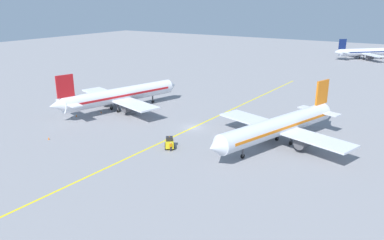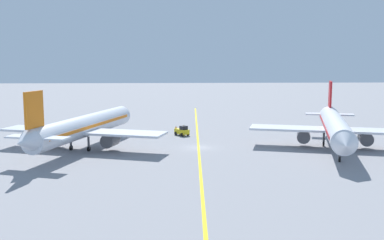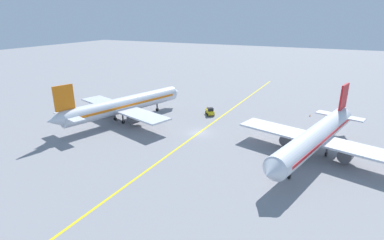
{
  "view_description": "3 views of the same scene",
  "coord_description": "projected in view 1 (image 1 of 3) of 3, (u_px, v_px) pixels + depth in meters",
  "views": [
    {
      "loc": [
        40.78,
        -64.35,
        26.09
      ],
      "look_at": [
        1.27,
        -2.36,
        2.57
      ],
      "focal_mm": 35.0,
      "sensor_mm": 36.0,
      "label": 1
    },
    {
      "loc": [
        4.33,
        74.43,
        15.0
      ],
      "look_at": [
        1.15,
        1.27,
        4.9
      ],
      "focal_mm": 42.0,
      "sensor_mm": 36.0,
      "label": 2
    },
    {
      "loc": [
        -23.86,
        53.52,
        23.09
      ],
      "look_at": [
        0.39,
        2.71,
        3.6
      ],
      "focal_mm": 28.0,
      "sensor_mm": 36.0,
      "label": 3
    }
  ],
  "objects": [
    {
      "name": "ground_plane",
      "position": [
        193.0,
        128.0,
        80.51
      ],
      "size": [
        400.0,
        400.0,
        0.0
      ],
      "primitive_type": "plane",
      "color": "gray"
    },
    {
      "name": "apron_yellow_centreline",
      "position": [
        193.0,
        128.0,
        80.51
      ],
      "size": [
        5.41,
        119.91,
        0.01
      ],
      "primitive_type": "cube",
      "rotation": [
        0.0,
        0.0,
        -0.04
      ],
      "color": "yellow",
      "rests_on": "ground"
    },
    {
      "name": "airplane_at_gate",
      "position": [
        119.0,
        96.0,
        92.39
      ],
      "size": [
        28.37,
        34.97,
        10.6
      ],
      "color": "silver",
      "rests_on": "ground"
    },
    {
      "name": "airplane_adjacent_stand",
      "position": [
        280.0,
        126.0,
        69.9
      ],
      "size": [
        28.28,
        34.76,
        10.6
      ],
      "color": "silver",
      "rests_on": "ground"
    },
    {
      "name": "airplane_distant_taxiing",
      "position": [
        365.0,
        52.0,
        173.21
      ],
      "size": [
        24.7,
        24.48,
        9.54
      ],
      "color": "silver",
      "rests_on": "ground"
    },
    {
      "name": "baggage_tug_white",
      "position": [
        169.0,
        143.0,
        69.28
      ],
      "size": [
        2.99,
        3.3,
        2.11
      ],
      "color": "gold",
      "rests_on": "ground"
    },
    {
      "name": "ground_crew_worker",
      "position": [
        171.0,
        146.0,
        67.66
      ],
      "size": [
        0.37,
        0.52,
        1.68
      ],
      "color": "#23232D",
      "rests_on": "ground"
    },
    {
      "name": "traffic_cone_near_nose",
      "position": [
        76.0,
        116.0,
        88.04
      ],
      "size": [
        0.32,
        0.32,
        0.55
      ],
      "primitive_type": "cone",
      "color": "orange",
      "rests_on": "ground"
    },
    {
      "name": "traffic_cone_mid_apron",
      "position": [
        49.0,
        138.0,
        73.45
      ],
      "size": [
        0.32,
        0.32,
        0.55
      ],
      "primitive_type": "cone",
      "color": "orange",
      "rests_on": "ground"
    },
    {
      "name": "traffic_cone_by_wingtip",
      "position": [
        101.0,
        112.0,
        90.79
      ],
      "size": [
        0.32,
        0.32,
        0.55
      ],
      "primitive_type": "cone",
      "color": "orange",
      "rests_on": "ground"
    }
  ]
}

